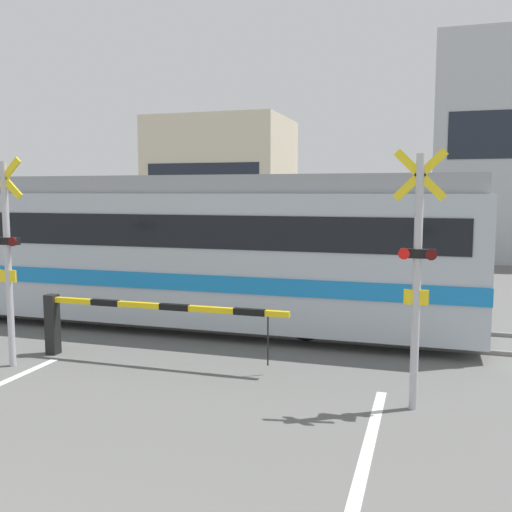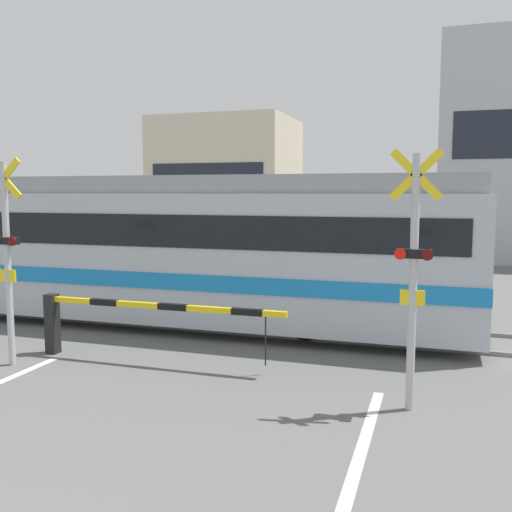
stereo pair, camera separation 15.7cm
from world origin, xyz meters
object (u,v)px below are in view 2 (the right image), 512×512
object	(u,v)px
crossing_signal_right	(413,268)
commuter_train	(88,242)
crossing_barrier_near	(112,315)
crossing_barrier_far	(366,274)
crossing_signal_left	(7,252)

from	to	relation	value
crossing_signal_right	commuter_train	bearing A→B (deg)	153.20
commuter_train	crossing_signal_right	distance (m)	8.42
crossing_barrier_near	crossing_barrier_far	bearing A→B (deg)	60.00
commuter_train	crossing_barrier_far	bearing A→B (deg)	27.99
crossing_barrier_far	crossing_signal_right	bearing A→B (deg)	-78.37
commuter_train	crossing_signal_left	world-z (taller)	crossing_signal_left
crossing_barrier_near	crossing_barrier_far	size ratio (longest dim) A/B	1.00
crossing_signal_right	crossing_signal_left	bearing A→B (deg)	180.00
commuter_train	crossing_barrier_far	distance (m)	6.94
crossing_barrier_near	crossing_signal_right	bearing A→B (deg)	-9.17
crossing_signal_left	crossing_barrier_far	bearing A→B (deg)	54.39
crossing_barrier_far	commuter_train	bearing A→B (deg)	-152.01
crossing_barrier_near	crossing_signal_right	xyz separation A→B (m)	(5.03, -0.81, 1.12)
crossing_barrier_far	crossing_signal_right	world-z (taller)	crossing_signal_right
crossing_barrier_far	crossing_signal_left	world-z (taller)	crossing_signal_left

